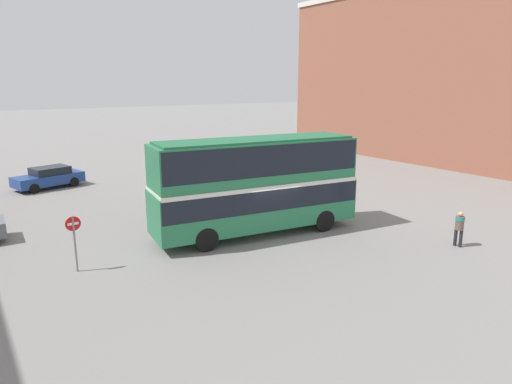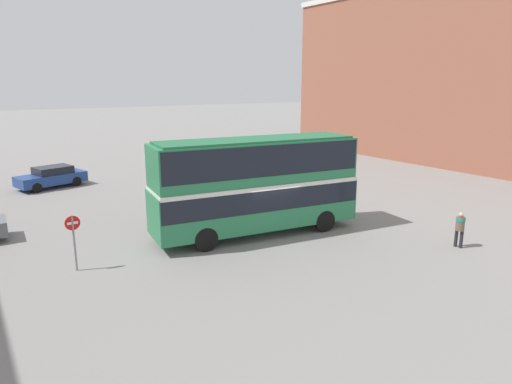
# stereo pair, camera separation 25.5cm
# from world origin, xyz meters

# --- Properties ---
(ground_plane) EXTENTS (240.00, 240.00, 0.00)m
(ground_plane) POSITION_xyz_m (0.00, 0.00, 0.00)
(ground_plane) COLOR gray
(building_row_right) EXTENTS (10.11, 37.47, 15.84)m
(building_row_right) POSITION_xyz_m (27.32, 6.72, 7.93)
(building_row_right) COLOR #935642
(building_row_right) RESTS_ON ground_plane
(double_decker_bus) EXTENTS (10.26, 3.85, 4.67)m
(double_decker_bus) POSITION_xyz_m (-0.25, 0.51, 2.68)
(double_decker_bus) COLOR #287A4C
(double_decker_bus) RESTS_ON ground_plane
(pedestrian_foreground) EXTENTS (0.43, 0.43, 1.62)m
(pedestrian_foreground) POSITION_xyz_m (6.31, -6.05, 0.99)
(pedestrian_foreground) COLOR #232328
(pedestrian_foreground) RESTS_ON ground_plane
(parked_car_kerb_near) EXTENTS (4.43, 2.73, 1.53)m
(parked_car_kerb_near) POSITION_xyz_m (7.63, 17.92, 0.76)
(parked_car_kerb_near) COLOR black
(parked_car_kerb_near) RESTS_ON ground_plane
(parked_car_kerb_far) EXTENTS (4.84, 2.97, 1.48)m
(parked_car_kerb_far) POSITION_xyz_m (-6.68, 16.89, 0.76)
(parked_car_kerb_far) COLOR navy
(parked_car_kerb_far) RESTS_ON ground_plane
(no_entry_sign) EXTENTS (0.58, 0.08, 2.24)m
(no_entry_sign) POSITION_xyz_m (-8.62, 0.64, 1.49)
(no_entry_sign) COLOR gray
(no_entry_sign) RESTS_ON ground_plane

